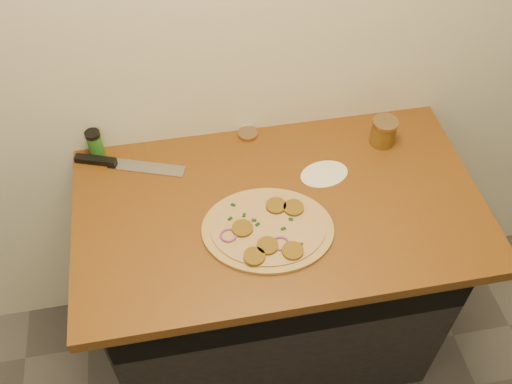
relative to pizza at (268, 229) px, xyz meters
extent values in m
cube|color=silver|center=(0.05, 0.43, 0.44)|extent=(4.00, 0.02, 2.70)
cube|color=black|center=(0.05, 0.13, -0.48)|extent=(1.10, 0.60, 0.86)
cube|color=brown|center=(0.05, 0.10, -0.03)|extent=(1.20, 0.70, 0.04)
cylinder|color=tan|center=(0.00, 0.00, 0.00)|extent=(0.42, 0.42, 0.01)
cylinder|color=beige|center=(0.00, 0.00, 0.00)|extent=(0.37, 0.37, 0.00)
cylinder|color=brown|center=(-0.06, -0.09, 0.01)|extent=(0.06, 0.06, 0.01)
cylinder|color=brown|center=(0.04, 0.07, 0.01)|extent=(0.06, 0.06, 0.01)
cylinder|color=brown|center=(0.05, -0.09, 0.01)|extent=(0.06, 0.06, 0.01)
cylinder|color=brown|center=(-0.01, -0.06, 0.01)|extent=(0.06, 0.06, 0.01)
cylinder|color=brown|center=(0.09, 0.05, 0.01)|extent=(0.06, 0.06, 0.01)
cylinder|color=brown|center=(-0.07, 0.01, 0.01)|extent=(0.06, 0.06, 0.01)
torus|color=#843176|center=(0.02, -0.06, 0.01)|extent=(0.05, 0.05, 0.01)
torus|color=#843176|center=(-0.11, -0.01, 0.01)|extent=(0.05, 0.05, 0.01)
cube|color=black|center=(-0.06, 0.06, 0.01)|extent=(0.01, 0.02, 0.00)
cube|color=black|center=(0.07, 0.02, 0.01)|extent=(0.02, 0.01, 0.00)
cube|color=black|center=(0.05, 0.05, 0.01)|extent=(0.02, 0.01, 0.00)
cube|color=black|center=(0.08, 0.04, 0.01)|extent=(0.02, 0.02, 0.00)
cube|color=black|center=(-0.08, 0.10, 0.01)|extent=(0.02, 0.01, 0.00)
cube|color=black|center=(-0.10, 0.05, 0.01)|extent=(0.02, 0.01, 0.00)
cube|color=black|center=(-0.03, 0.02, 0.01)|extent=(0.02, 0.01, 0.00)
cube|color=black|center=(0.05, -0.08, 0.01)|extent=(0.02, 0.01, 0.00)
cube|color=black|center=(0.07, 0.05, 0.01)|extent=(0.01, 0.02, 0.00)
cube|color=black|center=(0.04, -0.01, 0.01)|extent=(0.02, 0.01, 0.00)
cube|color=black|center=(-0.04, -0.08, 0.01)|extent=(0.02, 0.01, 0.00)
cube|color=black|center=(-0.03, 0.03, 0.01)|extent=(0.01, 0.01, 0.00)
cube|color=black|center=(0.08, -0.08, 0.01)|extent=(0.01, 0.02, 0.00)
cube|color=#B7BAC1|center=(-0.32, 0.31, -0.01)|extent=(0.24, 0.12, 0.01)
cube|color=black|center=(-0.48, 0.36, 0.00)|extent=(0.13, 0.07, 0.02)
cylinder|color=#9E825C|center=(0.01, 0.40, 0.00)|extent=(0.08, 0.08, 0.01)
cylinder|color=#A32410|center=(0.43, 0.29, 0.03)|extent=(0.08, 0.08, 0.08)
cylinder|color=#9E825C|center=(0.43, 0.29, 0.07)|extent=(0.08, 0.08, 0.01)
cylinder|color=#236820|center=(-0.47, 0.40, 0.03)|extent=(0.05, 0.05, 0.08)
cylinder|color=black|center=(-0.47, 0.40, 0.08)|extent=(0.05, 0.05, 0.01)
cylinder|color=silver|center=(0.21, 0.18, -0.01)|extent=(0.18, 0.18, 0.00)
camera|label=1|loc=(-0.21, -0.95, 1.28)|focal=40.00mm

